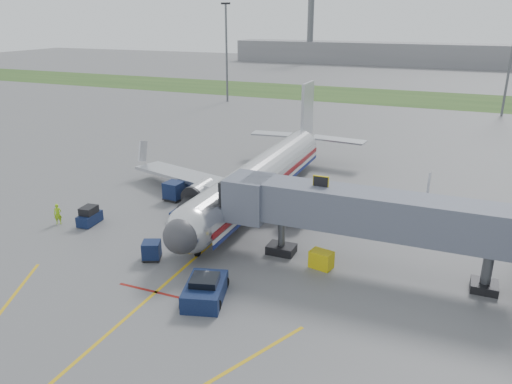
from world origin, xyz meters
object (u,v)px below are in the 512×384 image
at_px(airliner, 260,177).
at_px(pushback_tug, 205,290).
at_px(belt_loader, 183,211).
at_px(baggage_tug, 89,216).
at_px(ramp_worker, 58,214).

height_order(airliner, pushback_tug, airliner).
bearing_deg(pushback_tug, belt_loader, 125.88).
xyz_separation_m(baggage_tug, belt_loader, (6.88, 5.04, -0.29)).
bearing_deg(baggage_tug, airliner, 43.13).
bearing_deg(ramp_worker, pushback_tug, -46.97).
distance_m(belt_loader, ramp_worker, 11.34).
bearing_deg(airliner, pushback_tug, -79.09).
xyz_separation_m(airliner, pushback_tug, (3.61, -18.75, -1.94)).
bearing_deg(ramp_worker, baggage_tug, -6.10).
bearing_deg(baggage_tug, ramp_worker, -157.78).
bearing_deg(pushback_tug, baggage_tug, 155.17).
distance_m(pushback_tug, baggage_tug, 17.43).
distance_m(baggage_tug, belt_loader, 8.53).
height_order(pushback_tug, baggage_tug, baggage_tug).
xyz_separation_m(airliner, baggage_tug, (-12.20, -11.43, -1.89)).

